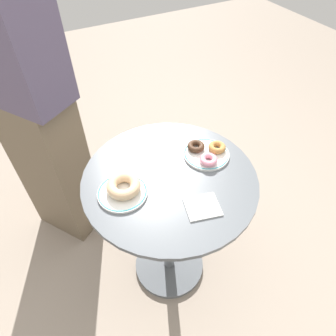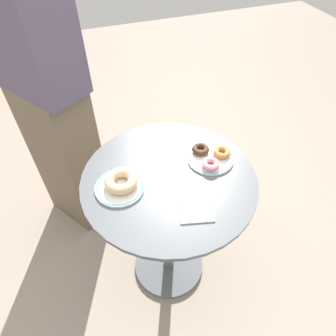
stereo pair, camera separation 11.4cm
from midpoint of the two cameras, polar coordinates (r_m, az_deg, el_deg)
ground_plane at (r=1.77m, az=2.07°, el=-18.23°), size 7.00×7.00×0.02m
cafe_table at (r=1.34m, az=2.64°, el=-8.85°), size 0.68×0.68×0.73m
plate_left at (r=1.12m, az=-6.27°, el=-3.82°), size 0.18×0.18×0.01m
plate_right at (r=1.24m, az=10.63°, el=1.73°), size 0.19×0.19×0.01m
donut_glazed at (r=1.10m, az=-5.98°, el=-2.62°), size 0.14×0.14×0.04m
donut_old_fashioned at (r=1.24m, az=12.80°, el=2.81°), size 0.07×0.07×0.02m
donut_chocolate at (r=1.24m, az=8.84°, el=3.41°), size 0.09×0.09×0.02m
donut_pink_frosted at (r=1.19m, az=10.85°, el=0.63°), size 0.10×0.10×0.02m
paper_napkin at (r=1.06m, az=8.41°, el=-8.13°), size 0.14×0.13×0.01m
person_figure at (r=1.48m, az=-20.00°, el=12.82°), size 0.40×0.45×1.71m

